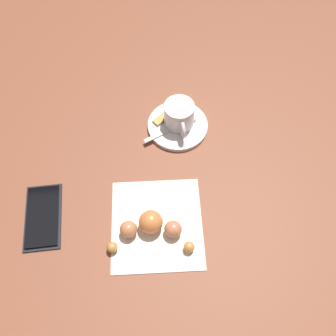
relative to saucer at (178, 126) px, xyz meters
name	(u,v)px	position (x,y,z in m)	size (l,w,h in m)	color
ground_plane	(163,173)	(-0.11, 0.04, -0.01)	(1.80, 1.80, 0.00)	brown
saucer	(178,126)	(0.00, 0.00, 0.00)	(0.13, 0.13, 0.01)	silver
espresso_cup	(179,115)	(0.00, 0.00, 0.03)	(0.09, 0.07, 0.06)	silver
teaspoon	(179,125)	(0.00, 0.00, 0.01)	(0.07, 0.12, 0.01)	silver
sugar_packet	(167,115)	(0.03, 0.02, 0.01)	(0.07, 0.02, 0.01)	tan
napkin	(157,224)	(-0.23, 0.06, 0.00)	(0.19, 0.17, 0.00)	white
croissant	(151,227)	(-0.24, 0.07, 0.02)	(0.09, 0.17, 0.04)	#D28944
cell_phone	(43,216)	(-0.19, 0.28, 0.00)	(0.14, 0.07, 0.01)	black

